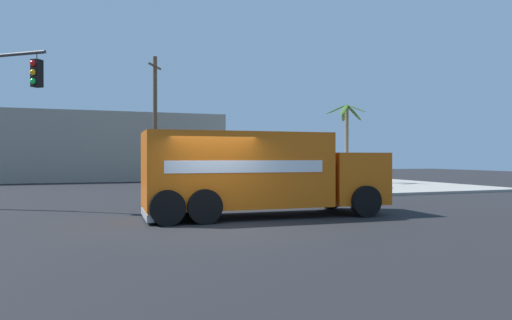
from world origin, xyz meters
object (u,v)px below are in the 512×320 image
(palm_tree_far, at_px, (347,131))
(vending_machine_blue, at_px, (337,171))
(delivery_truck, at_px, (259,172))
(utility_pole, at_px, (155,118))
(vending_machine_red, at_px, (357,172))

(palm_tree_far, bearing_deg, vending_machine_blue, -129.28)
(vending_machine_blue, distance_m, palm_tree_far, 4.74)
(vending_machine_blue, relative_size, palm_tree_far, 0.34)
(delivery_truck, relative_size, palm_tree_far, 1.46)
(delivery_truck, xyz_separation_m, utility_pole, (-0.64, 19.86, 3.30))
(vending_machine_red, xyz_separation_m, utility_pole, (-10.09, 10.66, 3.64))
(delivery_truck, distance_m, vending_machine_blue, 14.10)
(vending_machine_red, height_order, utility_pole, utility_pole)
(vending_machine_blue, bearing_deg, delivery_truck, -129.91)
(utility_pole, bearing_deg, palm_tree_far, -26.10)
(vending_machine_red, relative_size, palm_tree_far, 0.34)
(delivery_truck, bearing_deg, palm_tree_far, 50.23)
(delivery_truck, height_order, utility_pole, utility_pole)
(vending_machine_red, distance_m, palm_tree_far, 5.76)
(vending_machine_blue, height_order, palm_tree_far, palm_tree_far)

